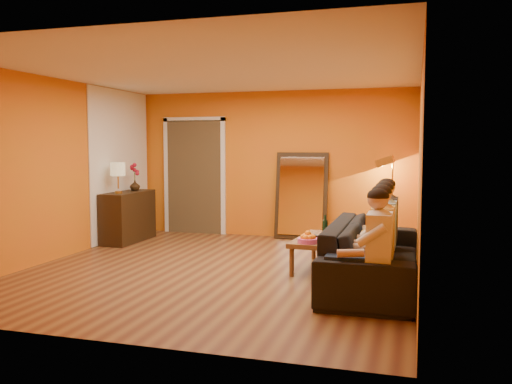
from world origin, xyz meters
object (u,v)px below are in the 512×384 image
(sofa, at_px, (373,254))
(dog, at_px, (364,253))
(floor_lamp, at_px, (392,202))
(mirror_frame, at_px, (301,196))
(person_far_right, at_px, (388,226))
(coffee_table, at_px, (322,253))
(person_far_left, at_px, (379,250))
(tumbler, at_px, (332,233))
(laptop, at_px, (339,233))
(table_lamp, at_px, (118,178))
(sideboard, at_px, (128,217))
(person_mid_right, at_px, (385,233))
(vase, at_px, (135,186))
(person_mid_left, at_px, (382,241))
(wine_bottle, at_px, (325,227))

(sofa, xyz_separation_m, dog, (-0.12, 0.21, -0.03))
(sofa, distance_m, floor_lamp, 2.61)
(mirror_frame, xyz_separation_m, dog, (1.33, -2.65, -0.42))
(floor_lamp, xyz_separation_m, person_far_right, (0.03, -1.93, -0.11))
(coffee_table, xyz_separation_m, person_far_left, (0.85, -1.67, 0.40))
(mirror_frame, xyz_separation_m, tumbler, (0.85, -2.07, -0.30))
(floor_lamp, bearing_deg, tumbler, -106.24)
(tumbler, distance_m, laptop, 0.24)
(table_lamp, distance_m, dog, 4.38)
(person_far_left, xyz_separation_m, laptop, (-0.67, 2.02, -0.18))
(sideboard, bearing_deg, coffee_table, -17.50)
(sofa, bearing_deg, sideboard, 67.22)
(person_mid_right, bearing_deg, person_far_right, 90.00)
(sideboard, xyz_separation_m, person_mid_right, (4.37, -1.68, 0.18))
(person_far_left, height_order, person_far_right, same)
(tumbler, height_order, vase, vase)
(tumbler, bearing_deg, laptop, 75.38)
(person_mid_right, xyz_separation_m, person_far_right, (0.00, 0.55, 0.00))
(dog, distance_m, vase, 4.54)
(sofa, relative_size, coffee_table, 2.08)
(person_mid_left, relative_size, person_far_right, 1.00)
(person_far_right, bearing_deg, floor_lamp, 90.89)
(laptop, bearing_deg, tumbler, -136.93)
(dog, distance_m, wine_bottle, 0.72)
(person_mid_right, bearing_deg, person_far_left, -90.00)
(table_lamp, distance_m, person_far_right, 4.48)
(mirror_frame, height_order, person_mid_right, mirror_frame)
(table_lamp, distance_m, coffee_table, 3.72)
(person_far_right, bearing_deg, wine_bottle, -177.90)
(dog, xyz_separation_m, person_far_right, (0.25, 0.44, 0.27))
(sofa, xyz_separation_m, floor_lamp, (0.10, 2.58, 0.35))
(sideboard, distance_m, floor_lamp, 4.42)
(floor_lamp, bearing_deg, person_far_right, -83.99)
(table_lamp, relative_size, coffee_table, 0.42)
(wine_bottle, xyz_separation_m, vase, (-3.57, 1.41, 0.37))
(sofa, relative_size, dog, 3.74)
(tumbler, bearing_deg, person_mid_right, -43.42)
(mirror_frame, distance_m, person_far_right, 2.72)
(person_mid_left, bearing_deg, table_lamp, 156.16)
(person_mid_right, bearing_deg, wine_bottle, 146.94)
(floor_lamp, bearing_deg, vase, -167.66)
(mirror_frame, distance_m, vase, 2.92)
(table_lamp, relative_size, person_mid_left, 0.42)
(mirror_frame, distance_m, person_far_left, 4.17)
(laptop, bearing_deg, person_far_left, -103.97)
(person_far_left, distance_m, tumbler, 1.94)
(wine_bottle, bearing_deg, person_far_right, 2.10)
(floor_lamp, relative_size, person_mid_left, 1.18)
(sofa, distance_m, dog, 0.25)
(person_mid_left, xyz_separation_m, laptop, (-0.67, 1.47, -0.18))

